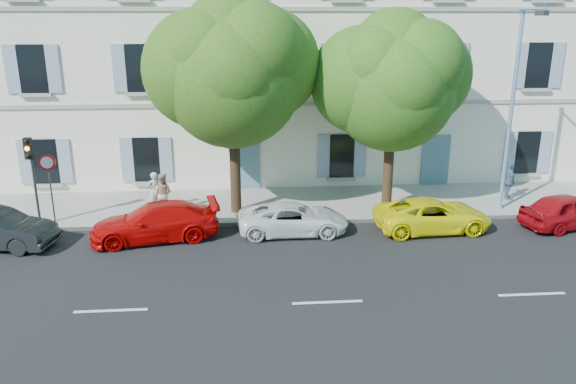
{
  "coord_description": "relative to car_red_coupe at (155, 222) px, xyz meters",
  "views": [
    {
      "loc": [
        -2.23,
        -18.04,
        7.74
      ],
      "look_at": [
        -0.64,
        2.0,
        1.4
      ],
      "focal_mm": 35.0,
      "sensor_mm": 36.0,
      "label": 1
    }
  ],
  "objects": [
    {
      "name": "tree_left",
      "position": [
        2.88,
        2.39,
        4.82
      ],
      "size": [
        5.34,
        5.34,
        8.28
      ],
      "color": "#3A2819",
      "rests_on": "sidewalk"
    },
    {
      "name": "kerb",
      "position": [
        5.51,
        1.14,
        -0.58
      ],
      "size": [
        36.0,
        0.16,
        0.16
      ],
      "primitive_type": "cube",
      "color": "#9E998E",
      "rests_on": "ground"
    },
    {
      "name": "street_lamp",
      "position": [
        13.7,
        1.74,
        3.94
      ],
      "size": [
        0.43,
        1.69,
        7.86
      ],
      "color": "#7293BF",
      "rests_on": "sidewalk"
    },
    {
      "name": "road_sign",
      "position": [
        -4.08,
        1.73,
        1.41
      ],
      "size": [
        0.62,
        0.11,
        2.67
      ],
      "color": "#383A3D",
      "rests_on": "sidewalk"
    },
    {
      "name": "car_white_coupe",
      "position": [
        5.01,
        0.22,
        -0.1
      ],
      "size": [
        4.08,
        1.91,
        1.13
      ],
      "primitive_type": "imported",
      "rotation": [
        0.0,
        0.0,
        1.58
      ],
      "color": "white",
      "rests_on": "ground"
    },
    {
      "name": "pedestrian_c",
      "position": [
        14.55,
        3.03,
        0.31
      ],
      "size": [
        0.47,
        0.99,
        1.64
      ],
      "primitive_type": "imported",
      "rotation": [
        0.0,
        0.0,
        1.5
      ],
      "color": "slate",
      "rests_on": "sidewalk"
    },
    {
      "name": "pedestrian_b",
      "position": [
        -0.03,
        2.37,
        0.32
      ],
      "size": [
        0.94,
        0.81,
        1.66
      ],
      "primitive_type": "imported",
      "rotation": [
        0.0,
        0.0,
        2.89
      ],
      "color": "tan",
      "rests_on": "sidewalk"
    },
    {
      "name": "sidewalk",
      "position": [
        5.51,
        3.31,
        -0.59
      ],
      "size": [
        36.0,
        4.5,
        0.15
      ],
      "primitive_type": "cube",
      "color": "#A09E96",
      "rests_on": "ground"
    },
    {
      "name": "car_red_coupe",
      "position": [
        0.0,
        0.0,
        0.0
      ],
      "size": [
        4.81,
        2.63,
        1.32
      ],
      "primitive_type": "imported",
      "rotation": [
        0.0,
        0.0,
        4.89
      ],
      "color": "#C20605",
      "rests_on": "ground"
    },
    {
      "name": "traffic_light",
      "position": [
        -4.53,
        1.36,
        1.94
      ],
      "size": [
        0.29,
        0.38,
        3.39
      ],
      "color": "#383A3D",
      "rests_on": "sidewalk"
    },
    {
      "name": "ground",
      "position": [
        5.51,
        -1.14,
        -0.66
      ],
      "size": [
        90.0,
        90.0,
        0.0
      ],
      "primitive_type": "plane",
      "color": "black"
    },
    {
      "name": "pedestrian_a",
      "position": [
        -0.41,
        2.8,
        0.29
      ],
      "size": [
        0.7,
        0.67,
        1.6
      ],
      "primitive_type": "imported",
      "rotation": [
        0.0,
        0.0,
        3.82
      ],
      "color": "silver",
      "rests_on": "sidewalk"
    },
    {
      "name": "tree_right",
      "position": [
        9.06,
        2.37,
        4.38
      ],
      "size": [
        4.95,
        4.95,
        7.62
      ],
      "color": "#3A2819",
      "rests_on": "sidewalk"
    },
    {
      "name": "car_red_hatchback",
      "position": [
        15.52,
        0.03,
        -0.01
      ],
      "size": [
        4.11,
        2.49,
        1.31
      ],
      "primitive_type": "imported",
      "rotation": [
        0.0,
        0.0,
        1.83
      ],
      "color": "#A20A11",
      "rests_on": "ground"
    },
    {
      "name": "building",
      "position": [
        5.51,
        9.06,
        5.34
      ],
      "size": [
        28.0,
        7.0,
        12.0
      ],
      "primitive_type": "cube",
      "color": "white",
      "rests_on": "ground"
    },
    {
      "name": "car_yellow_supercar",
      "position": [
        10.24,
        0.09,
        -0.06
      ],
      "size": [
        4.44,
        2.25,
        1.2
      ],
      "primitive_type": "imported",
      "rotation": [
        0.0,
        0.0,
        1.63
      ],
      "color": "#FFF20A",
      "rests_on": "ground"
    }
  ]
}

